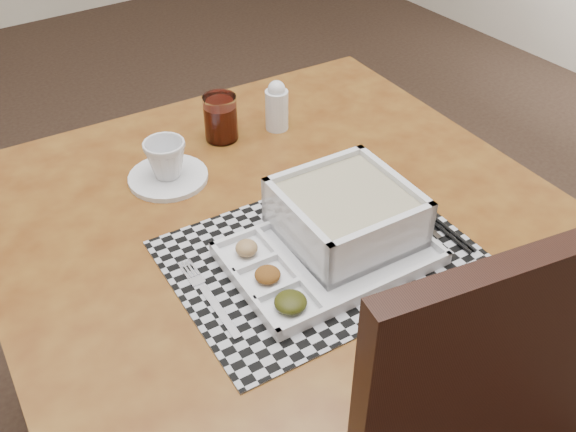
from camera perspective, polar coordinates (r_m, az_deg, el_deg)
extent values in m
plane|color=black|center=(1.96, -13.56, -9.64)|extent=(5.00, 5.00, 0.00)
cube|color=#51250E|center=(1.13, -0.44, -0.93)|extent=(1.03, 1.03, 0.04)
cylinder|color=#51250E|center=(1.61, -22.31, -7.45)|extent=(0.05, 0.05, 0.69)
cylinder|color=#51250E|center=(1.83, 4.44, 2.17)|extent=(0.05, 0.05, 0.69)
cube|color=#51250E|center=(0.96, 12.97, -17.42)|extent=(0.83, 0.08, 0.08)
cube|color=#51250E|center=(1.47, -8.72, 6.18)|extent=(0.83, 0.08, 0.08)
cube|color=#51250E|center=(1.08, -20.06, -10.46)|extent=(0.08, 0.83, 0.08)
cube|color=#51250E|center=(1.38, 14.62, 2.86)|extent=(0.08, 0.83, 0.08)
cube|color=black|center=(0.89, 19.40, -14.72)|extent=(0.46, 0.12, 0.50)
cube|color=#A6A7AE|center=(1.05, 2.83, -3.41)|extent=(0.50, 0.38, 0.00)
cube|color=silver|center=(1.03, 3.68, -3.56)|extent=(0.33, 0.24, 0.01)
cube|color=silver|center=(1.09, 0.62, 0.05)|extent=(0.32, 0.03, 0.01)
cube|color=silver|center=(0.97, 7.22, -6.67)|extent=(0.32, 0.03, 0.01)
cube|color=silver|center=(0.97, -4.03, -6.25)|extent=(0.02, 0.22, 0.01)
cube|color=silver|center=(1.10, 10.44, -0.30)|extent=(0.02, 0.22, 0.01)
cube|color=silver|center=(1.00, 0.11, -4.58)|extent=(0.02, 0.20, 0.01)
cube|color=silver|center=(0.96, -1.03, -6.66)|extent=(0.08, 0.01, 0.01)
cube|color=silver|center=(1.00, -2.98, -4.29)|extent=(0.08, 0.01, 0.01)
ellipsoid|color=black|center=(0.94, 0.23, -7.65)|extent=(0.05, 0.05, 0.02)
ellipsoid|color=#4D230C|center=(0.98, -1.83, -5.22)|extent=(0.04, 0.04, 0.02)
ellipsoid|color=olive|center=(1.02, -3.70, -2.85)|extent=(0.04, 0.04, 0.02)
cube|color=silver|center=(1.07, 5.04, -1.26)|extent=(0.21, 0.21, 0.01)
cube|color=silver|center=(1.11, 2.35, 2.92)|extent=(0.20, 0.03, 0.09)
cube|color=silver|center=(0.99, 8.29, -2.60)|extent=(0.20, 0.03, 0.09)
cube|color=silver|center=(1.00, 0.73, -1.40)|extent=(0.03, 0.20, 0.09)
cube|color=silver|center=(1.09, 9.22, 1.89)|extent=(0.03, 0.20, 0.09)
cube|color=tan|center=(1.05, 5.14, 0.14)|extent=(0.19, 0.19, 0.07)
cube|color=#BBBAC1|center=(0.96, -6.22, -8.44)|extent=(0.02, 0.12, 0.00)
cube|color=#BBBAC1|center=(1.01, -8.10, -5.73)|extent=(0.02, 0.02, 0.00)
cube|color=#BBBAC1|center=(1.02, -9.25, -4.88)|extent=(0.01, 0.04, 0.00)
cube|color=#BBBAC1|center=(1.03, -8.95, -4.77)|extent=(0.01, 0.04, 0.00)
cube|color=#BBBAC1|center=(1.03, -8.64, -4.65)|extent=(0.01, 0.04, 0.00)
cube|color=#BBBAC1|center=(1.03, -8.34, -4.54)|extent=(0.01, 0.04, 0.00)
cube|color=#BBBAC1|center=(1.13, 11.37, -0.26)|extent=(0.02, 0.12, 0.00)
ellipsoid|color=#BBBAC1|center=(1.18, 8.61, 2.13)|extent=(0.04, 0.06, 0.01)
cylinder|color=black|center=(1.14, 11.85, 0.21)|extent=(0.02, 0.24, 0.01)
cylinder|color=black|center=(1.15, 12.23, 0.37)|extent=(0.02, 0.24, 0.01)
cylinder|color=silver|center=(1.23, -10.59, 3.40)|extent=(0.15, 0.15, 0.01)
imported|color=silver|center=(1.21, -10.82, 5.00)|extent=(0.10, 0.10, 0.07)
cylinder|color=white|center=(1.32, -6.01, 8.67)|extent=(0.07, 0.07, 0.10)
cylinder|color=#3E0B05|center=(1.32, -5.98, 8.25)|extent=(0.06, 0.06, 0.07)
cylinder|color=silver|center=(1.35, -1.00, 9.41)|extent=(0.05, 0.05, 0.09)
sphere|color=silver|center=(1.33, -1.03, 11.22)|extent=(0.04, 0.04, 0.04)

